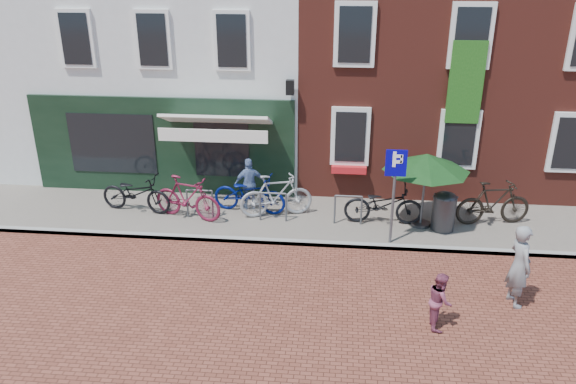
# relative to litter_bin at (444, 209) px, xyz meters

# --- Properties ---
(ground) EXTENTS (80.00, 80.00, 0.00)m
(ground) POSITION_rel_litter_bin_xyz_m (-2.97, -1.13, -0.67)
(ground) COLOR brown
(sidewalk) EXTENTS (24.00, 3.00, 0.10)m
(sidewalk) POSITION_rel_litter_bin_xyz_m (-1.97, 0.37, -0.62)
(sidewalk) COLOR slate
(sidewalk) RESTS_ON ground
(building_stucco) EXTENTS (8.00, 8.00, 9.00)m
(building_stucco) POSITION_rel_litter_bin_xyz_m (-7.97, 5.87, 3.83)
(building_stucco) COLOR silver
(building_stucco) RESTS_ON ground
(building_brick_mid) EXTENTS (6.00, 8.00, 10.00)m
(building_brick_mid) POSITION_rel_litter_bin_xyz_m (-0.97, 5.87, 4.33)
(building_brick_mid) COLOR maroon
(building_brick_mid) RESTS_ON ground
(litter_bin) EXTENTS (0.60, 0.60, 1.10)m
(litter_bin) POSITION_rel_litter_bin_xyz_m (0.00, 0.00, 0.00)
(litter_bin) COLOR #39393C
(litter_bin) RESTS_ON sidewalk
(parking_sign) EXTENTS (0.50, 0.08, 2.43)m
(parking_sign) POSITION_rel_litter_bin_xyz_m (-1.41, -0.89, 1.09)
(parking_sign) COLOR #4C4C4F
(parking_sign) RESTS_ON sidewalk
(parasol) EXTENTS (2.23, 2.23, 2.10)m
(parasol) POSITION_rel_litter_bin_xyz_m (-0.54, 0.17, 1.29)
(parasol) COLOR #4C4C4F
(parasol) RESTS_ON sidewalk
(woman) EXTENTS (0.57, 0.73, 1.78)m
(woman) POSITION_rel_litter_bin_xyz_m (0.97, -3.20, 0.22)
(woman) COLOR gray
(woman) RESTS_ON ground
(boy) EXTENTS (0.46, 0.58, 1.16)m
(boy) POSITION_rel_litter_bin_xyz_m (-0.71, -4.15, -0.09)
(boy) COLOR #843A52
(boy) RESTS_ON ground
(cafe_person) EXTENTS (0.94, 0.64, 1.48)m
(cafe_person) POSITION_rel_litter_bin_xyz_m (-5.22, 0.83, 0.17)
(cafe_person) COLOR #657EAD
(cafe_person) RESTS_ON sidewalk
(bicycle_0) EXTENTS (2.15, 1.05, 1.08)m
(bicycle_0) POSITION_rel_litter_bin_xyz_m (-8.34, 0.33, -0.03)
(bicycle_0) COLOR black
(bicycle_0) RESTS_ON sidewalk
(bicycle_1) EXTENTS (2.08, 1.12, 1.20)m
(bicycle_1) POSITION_rel_litter_bin_xyz_m (-6.78, 0.01, 0.03)
(bicycle_1) COLOR maroon
(bicycle_1) RESTS_ON sidewalk
(bicycle_2) EXTENTS (2.15, 1.04, 1.08)m
(bicycle_2) POSITION_rel_litter_bin_xyz_m (-5.19, 0.60, -0.03)
(bicycle_2) COLOR #030F53
(bicycle_2) RESTS_ON sidewalk
(bicycle_3) EXTENTS (2.08, 1.12, 1.20)m
(bicycle_3) POSITION_rel_litter_bin_xyz_m (-4.42, 0.40, 0.03)
(bicycle_3) COLOR gray
(bicycle_3) RESTS_ON sidewalk
(bicycle_4) EXTENTS (2.07, 0.73, 1.08)m
(bicycle_4) POSITION_rel_litter_bin_xyz_m (-1.54, 0.23, -0.03)
(bicycle_4) COLOR black
(bicycle_4) RESTS_ON sidewalk
(bicycle_5) EXTENTS (2.07, 0.92, 1.20)m
(bicycle_5) POSITION_rel_litter_bin_xyz_m (1.34, 0.46, 0.03)
(bicycle_5) COLOR black
(bicycle_5) RESTS_ON sidewalk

